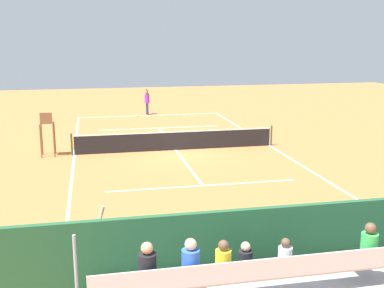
% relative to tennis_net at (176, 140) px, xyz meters
% --- Properties ---
extents(ground_plane, '(60.00, 60.00, 0.00)m').
position_rel_tennis_net_xyz_m(ground_plane, '(0.00, 0.00, -0.50)').
color(ground_plane, '#C66B38').
extents(court_line_markings, '(10.10, 22.20, 0.01)m').
position_rel_tennis_net_xyz_m(court_line_markings, '(0.00, -0.04, -0.50)').
color(court_line_markings, white).
rests_on(court_line_markings, ground).
extents(tennis_net, '(10.30, 0.10, 1.07)m').
position_rel_tennis_net_xyz_m(tennis_net, '(0.00, 0.00, 0.00)').
color(tennis_net, black).
rests_on(tennis_net, ground).
extents(backdrop_wall, '(18.00, 0.16, 2.00)m').
position_rel_tennis_net_xyz_m(backdrop_wall, '(0.00, 14.00, 0.50)').
color(backdrop_wall, '#235633').
rests_on(backdrop_wall, ground).
extents(bleacher_stand, '(9.06, 2.40, 2.48)m').
position_rel_tennis_net_xyz_m(bleacher_stand, '(0.05, 15.36, 0.45)').
color(bleacher_stand, '#9EA0A5').
rests_on(bleacher_stand, ground).
extents(umpire_chair, '(0.67, 0.67, 2.14)m').
position_rel_tennis_net_xyz_m(umpire_chair, '(6.20, -0.04, 0.81)').
color(umpire_chair, brown).
rests_on(umpire_chair, ground).
extents(courtside_bench, '(1.80, 0.40, 0.93)m').
position_rel_tennis_net_xyz_m(courtside_bench, '(-1.68, 13.27, 0.06)').
color(courtside_bench, '#234C2D').
rests_on(courtside_bench, ground).
extents(equipment_bag, '(0.90, 0.36, 0.36)m').
position_rel_tennis_net_xyz_m(equipment_bag, '(0.06, 13.40, -0.32)').
color(equipment_bag, black).
rests_on(equipment_bag, ground).
extents(tennis_player, '(0.40, 0.55, 1.93)m').
position_rel_tennis_net_xyz_m(tennis_player, '(0.09, -11.41, 0.51)').
color(tennis_player, navy).
rests_on(tennis_player, ground).
extents(tennis_racket, '(0.39, 0.59, 0.03)m').
position_rel_tennis_net_xyz_m(tennis_racket, '(0.93, -11.14, -0.49)').
color(tennis_racket, black).
rests_on(tennis_racket, ground).
extents(tennis_ball_near, '(0.07, 0.07, 0.07)m').
position_rel_tennis_net_xyz_m(tennis_ball_near, '(2.45, -9.64, -0.47)').
color(tennis_ball_near, '#CCDB33').
rests_on(tennis_ball_near, ground).
extents(tennis_ball_far, '(0.07, 0.07, 0.07)m').
position_rel_tennis_net_xyz_m(tennis_ball_far, '(-2.31, -8.46, -0.47)').
color(tennis_ball_far, '#CCDB33').
rests_on(tennis_ball_far, ground).
extents(line_judge, '(0.43, 0.55, 1.93)m').
position_rel_tennis_net_xyz_m(line_judge, '(3.97, 13.17, 0.51)').
color(line_judge, '#232328').
rests_on(line_judge, ground).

